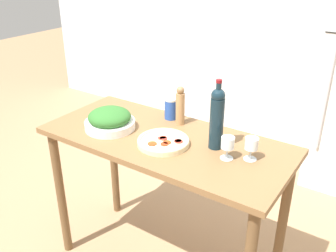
% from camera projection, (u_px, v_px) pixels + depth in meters
% --- Properties ---
extents(wall_back, '(6.40, 0.06, 2.60)m').
position_uv_depth(wall_back, '(291.00, 20.00, 3.54)').
color(wall_back, silver).
rests_on(wall_back, ground_plane).
extents(prep_counter, '(1.42, 0.64, 0.96)m').
position_uv_depth(prep_counter, '(165.00, 160.00, 2.17)').
color(prep_counter, brown).
rests_on(prep_counter, ground_plane).
extents(wine_bottle, '(0.07, 0.07, 0.38)m').
position_uv_depth(wine_bottle, '(217.00, 117.00, 1.93)').
color(wine_bottle, '#142833').
rests_on(wine_bottle, prep_counter).
extents(wine_glass_near, '(0.07, 0.07, 0.12)m').
position_uv_depth(wine_glass_near, '(228.00, 144.00, 1.86)').
color(wine_glass_near, silver).
rests_on(wine_glass_near, prep_counter).
extents(wine_glass_far, '(0.07, 0.07, 0.12)m').
position_uv_depth(wine_glass_far, '(251.00, 145.00, 1.85)').
color(wine_glass_far, silver).
rests_on(wine_glass_far, prep_counter).
extents(pepper_mill, '(0.05, 0.05, 0.24)m').
position_uv_depth(pepper_mill, '(180.00, 106.00, 2.22)').
color(pepper_mill, '#AD7F51').
rests_on(pepper_mill, prep_counter).
extents(salad_bowl, '(0.30, 0.30, 0.13)m').
position_uv_depth(salad_bowl, '(110.00, 120.00, 2.19)').
color(salad_bowl, white).
rests_on(salad_bowl, prep_counter).
extents(homemade_pizza, '(0.28, 0.28, 0.03)m').
position_uv_depth(homemade_pizza, '(163.00, 141.00, 2.02)').
color(homemade_pizza, beige).
rests_on(homemade_pizza, prep_counter).
extents(salt_canister, '(0.08, 0.08, 0.13)m').
position_uv_depth(salt_canister, '(171.00, 108.00, 2.31)').
color(salt_canister, '#284CA3').
rests_on(salt_canister, prep_counter).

